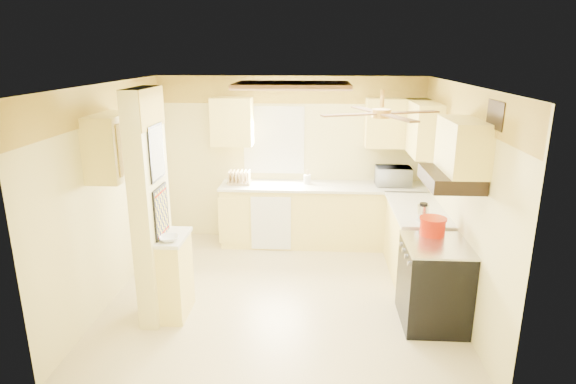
# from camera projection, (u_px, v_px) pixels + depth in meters

# --- Properties ---
(floor) EXTENTS (4.00, 4.00, 0.00)m
(floor) POSITION_uv_depth(u_px,v_px,m) (282.00, 293.00, 5.89)
(floor) COLOR beige
(floor) RESTS_ON ground
(ceiling) EXTENTS (4.00, 4.00, 0.00)m
(ceiling) POSITION_uv_depth(u_px,v_px,m) (281.00, 84.00, 5.18)
(ceiling) COLOR white
(ceiling) RESTS_ON wall_back
(wall_back) EXTENTS (4.00, 0.00, 4.00)m
(wall_back) POSITION_uv_depth(u_px,v_px,m) (290.00, 160.00, 7.36)
(wall_back) COLOR #EADC8F
(wall_back) RESTS_ON floor
(wall_front) EXTENTS (4.00, 0.00, 4.00)m
(wall_front) POSITION_uv_depth(u_px,v_px,m) (264.00, 266.00, 3.71)
(wall_front) COLOR #EADC8F
(wall_front) RESTS_ON floor
(wall_left) EXTENTS (0.00, 3.80, 3.80)m
(wall_left) POSITION_uv_depth(u_px,v_px,m) (112.00, 192.00, 5.65)
(wall_left) COLOR #EADC8F
(wall_left) RESTS_ON floor
(wall_right) EXTENTS (0.00, 3.80, 3.80)m
(wall_right) POSITION_uv_depth(u_px,v_px,m) (458.00, 198.00, 5.42)
(wall_right) COLOR #EADC8F
(wall_right) RESTS_ON floor
(wallpaper_border) EXTENTS (4.00, 0.02, 0.40)m
(wallpaper_border) POSITION_uv_depth(u_px,v_px,m) (290.00, 90.00, 7.04)
(wallpaper_border) COLOR #FFE04B
(wallpaper_border) RESTS_ON wall_back
(partition_column) EXTENTS (0.20, 0.70, 2.50)m
(partition_column) POSITION_uv_depth(u_px,v_px,m) (150.00, 208.00, 5.09)
(partition_column) COLOR #EADC8F
(partition_column) RESTS_ON floor
(partition_ledge) EXTENTS (0.25, 0.55, 0.90)m
(partition_ledge) POSITION_uv_depth(u_px,v_px,m) (176.00, 277.00, 5.30)
(partition_ledge) COLOR #FFE779
(partition_ledge) RESTS_ON floor
(ledge_top) EXTENTS (0.28, 0.58, 0.04)m
(ledge_top) POSITION_uv_depth(u_px,v_px,m) (173.00, 237.00, 5.17)
(ledge_top) COLOR silver
(ledge_top) RESTS_ON partition_ledge
(lower_cabinets_back) EXTENTS (3.00, 0.60, 0.90)m
(lower_cabinets_back) POSITION_uv_depth(u_px,v_px,m) (322.00, 216.00, 7.26)
(lower_cabinets_back) COLOR #FFE779
(lower_cabinets_back) RESTS_ON floor
(lower_cabinets_right) EXTENTS (0.60, 1.40, 0.90)m
(lower_cabinets_right) POSITION_uv_depth(u_px,v_px,m) (415.00, 243.00, 6.24)
(lower_cabinets_right) COLOR #FFE779
(lower_cabinets_right) RESTS_ON floor
(countertop_back) EXTENTS (3.04, 0.64, 0.04)m
(countertop_back) POSITION_uv_depth(u_px,v_px,m) (323.00, 186.00, 7.12)
(countertop_back) COLOR silver
(countertop_back) RESTS_ON lower_cabinets_back
(countertop_right) EXTENTS (0.64, 1.44, 0.04)m
(countertop_right) POSITION_uv_depth(u_px,v_px,m) (417.00, 209.00, 6.11)
(countertop_right) COLOR silver
(countertop_right) RESTS_ON lower_cabinets_right
(dishwasher_panel) EXTENTS (0.58, 0.02, 0.80)m
(dishwasher_panel) POSITION_uv_depth(u_px,v_px,m) (271.00, 223.00, 7.01)
(dishwasher_panel) COLOR white
(dishwasher_panel) RESTS_ON lower_cabinets_back
(window) EXTENTS (0.92, 0.02, 1.02)m
(window) POSITION_uv_depth(u_px,v_px,m) (274.00, 140.00, 7.27)
(window) COLOR white
(window) RESTS_ON wall_back
(upper_cab_back_left) EXTENTS (0.60, 0.35, 0.70)m
(upper_cab_back_left) POSITION_uv_depth(u_px,v_px,m) (232.00, 122.00, 7.07)
(upper_cab_back_left) COLOR #FFE779
(upper_cab_back_left) RESTS_ON wall_back
(upper_cab_back_right) EXTENTS (0.90, 0.35, 0.70)m
(upper_cab_back_right) POSITION_uv_depth(u_px,v_px,m) (397.00, 123.00, 6.93)
(upper_cab_back_right) COLOR #FFE779
(upper_cab_back_right) RESTS_ON wall_back
(upper_cab_right) EXTENTS (0.35, 1.00, 0.70)m
(upper_cab_right) POSITION_uv_depth(u_px,v_px,m) (423.00, 128.00, 6.46)
(upper_cab_right) COLOR #FFE779
(upper_cab_right) RESTS_ON wall_right
(upper_cab_left_wall) EXTENTS (0.35, 0.75, 0.70)m
(upper_cab_left_wall) POSITION_uv_depth(u_px,v_px,m) (112.00, 146.00, 5.23)
(upper_cab_left_wall) COLOR #FFE779
(upper_cab_left_wall) RESTS_ON wall_left
(upper_cab_over_stove) EXTENTS (0.35, 0.76, 0.52)m
(upper_cab_over_stove) POSITION_uv_depth(u_px,v_px,m) (463.00, 146.00, 4.71)
(upper_cab_over_stove) COLOR #FFE779
(upper_cab_over_stove) RESTS_ON wall_right
(stove) EXTENTS (0.68, 0.77, 0.92)m
(stove) POSITION_uv_depth(u_px,v_px,m) (434.00, 283.00, 5.13)
(stove) COLOR black
(stove) RESTS_ON floor
(range_hood) EXTENTS (0.50, 0.76, 0.14)m
(range_hood) POSITION_uv_depth(u_px,v_px,m) (451.00, 179.00, 4.80)
(range_hood) COLOR black
(range_hood) RESTS_ON upper_cab_over_stove
(poster_menu) EXTENTS (0.02, 0.42, 0.57)m
(poster_menu) POSITION_uv_depth(u_px,v_px,m) (157.00, 152.00, 4.91)
(poster_menu) COLOR black
(poster_menu) RESTS_ON partition_column
(poster_nashville) EXTENTS (0.02, 0.42, 0.57)m
(poster_nashville) POSITION_uv_depth(u_px,v_px,m) (161.00, 213.00, 5.09)
(poster_nashville) COLOR black
(poster_nashville) RESTS_ON partition_column
(ceiling_light_panel) EXTENTS (1.35, 0.95, 0.06)m
(ceiling_light_panel) POSITION_uv_depth(u_px,v_px,m) (292.00, 85.00, 5.67)
(ceiling_light_panel) COLOR brown
(ceiling_light_panel) RESTS_ON ceiling
(ceiling_fan) EXTENTS (1.15, 1.15, 0.26)m
(ceiling_fan) POSITION_uv_depth(u_px,v_px,m) (382.00, 113.00, 4.52)
(ceiling_fan) COLOR gold
(ceiling_fan) RESTS_ON ceiling
(vent_grate) EXTENTS (0.02, 0.40, 0.25)m
(vent_grate) POSITION_uv_depth(u_px,v_px,m) (496.00, 115.00, 4.26)
(vent_grate) COLOR black
(vent_grate) RESTS_ON wall_right
(microwave) EXTENTS (0.51, 0.35, 0.28)m
(microwave) POSITION_uv_depth(u_px,v_px,m) (393.00, 176.00, 7.07)
(microwave) COLOR white
(microwave) RESTS_ON countertop_back
(bowl) EXTENTS (0.26, 0.26, 0.05)m
(bowl) POSITION_uv_depth(u_px,v_px,m) (169.00, 238.00, 5.02)
(bowl) COLOR white
(bowl) RESTS_ON ledge_top
(dutch_oven) EXTENTS (0.29, 0.29, 0.19)m
(dutch_oven) POSITION_uv_depth(u_px,v_px,m) (433.00, 226.00, 5.23)
(dutch_oven) COLOR #AD1602
(dutch_oven) RESTS_ON stove
(kettle) EXTENTS (0.14, 0.14, 0.21)m
(kettle) POSITION_uv_depth(u_px,v_px,m) (423.00, 212.00, 5.60)
(kettle) COLOR silver
(kettle) RESTS_ON countertop_right
(dish_rack) EXTENTS (0.34, 0.25, 0.19)m
(dish_rack) POSITION_uv_depth(u_px,v_px,m) (239.00, 179.00, 7.17)
(dish_rack) COLOR tan
(dish_rack) RESTS_ON countertop_back
(utensil_crock) EXTENTS (0.11, 0.11, 0.21)m
(utensil_crock) POSITION_uv_depth(u_px,v_px,m) (307.00, 179.00, 7.17)
(utensil_crock) COLOR white
(utensil_crock) RESTS_ON countertop_back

